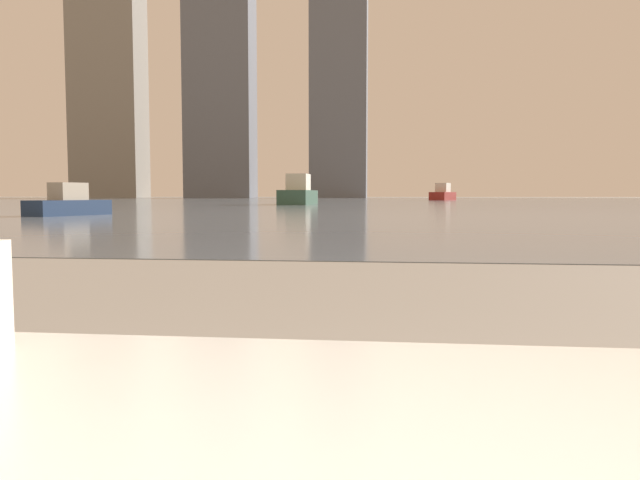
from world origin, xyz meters
name	(u,v)px	position (x,y,z in m)	size (l,w,h in m)	color
harbor_water	(387,201)	(0.00, 62.00, 0.01)	(180.00, 110.00, 0.01)	slate
harbor_boat_0	(69,204)	(-10.57, 20.43, 0.40)	(1.95, 3.14, 1.11)	navy
harbor_boat_1	(443,194)	(6.50, 75.60, 0.72)	(3.59, 5.70, 2.02)	maroon
harbor_boat_2	(298,194)	(-6.03, 43.17, 0.75)	(2.08, 5.68, 2.11)	#335647
skyline_tower_0	(107,35)	(-54.59, 118.00, 31.50)	(13.55, 7.35, 63.00)	gray
skyline_tower_1	(219,20)	(-32.20, 118.00, 33.55)	(12.75, 7.40, 67.09)	slate
skyline_tower_2	(339,39)	(-9.45, 118.00, 29.47)	(10.53, 6.62, 58.93)	slate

